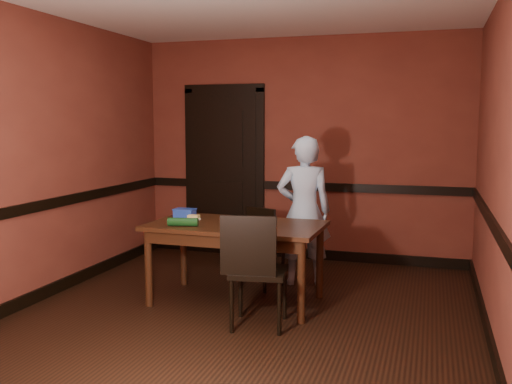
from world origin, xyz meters
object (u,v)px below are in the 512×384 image
Objects in this scene: chair_near at (259,269)px; person at (304,211)px; dining_table at (236,263)px; chair_far at (262,249)px; cheese_saucer at (194,218)px; sandwich_plate at (243,224)px; food_tub at (185,213)px; sauce_jar at (259,222)px.

person is (0.08, 1.32, 0.29)m from chair_near.
dining_table is 0.56m from chair_far.
chair_near is 1.10m from cheese_saucer.
sandwich_plate is 1.33× the size of food_tub.
cheese_saucer is 0.16m from food_tub.
chair_near is (0.30, -1.09, 0.08)m from chair_far.
chair_far reaches higher than dining_table.
cheese_saucer is (-0.56, 0.18, -0.00)m from sandwich_plate.
person is 0.94m from sandwich_plate.
food_tub reaches higher than sandwich_plate.
sauce_jar is (0.25, -0.07, 0.42)m from dining_table.
cheese_saucer is at bearing 167.34° from sauce_jar.
dining_table is at bearing -15.99° from food_tub.
chair_near is at bearing -36.50° from cheese_saucer.
sandwich_plate is 0.75m from food_tub.
cheese_saucer is at bearing -33.17° from food_tub.
sauce_jar is at bearing -81.51° from chair_near.
person is at bearing -101.68° from chair_near.
cheese_saucer is (-0.85, 0.63, 0.29)m from chair_near.
dining_table is 2.01× the size of chair_far.
dining_table is 7.71× the size of food_tub.
chair_near is 0.58m from sauce_jar.
dining_table is at bearing -10.74° from cheese_saucer.
cheese_saucer is (-0.71, 0.16, -0.02)m from sauce_jar.
sauce_jar is at bearing -15.89° from food_tub.
person is 5.60× the size of sandwich_plate.
chair_near is 0.62× the size of person.
chair_far is at bearing 104.48° from sauce_jar.
person reaches higher than chair_far.
chair_near is at bearing -53.29° from dining_table.
cheese_saucer reaches higher than dining_table.
person is 0.88m from sauce_jar.
person is at bearing 75.38° from sauce_jar.
food_tub is (-0.99, 0.72, 0.31)m from chair_near.
chair_near is (0.39, -0.54, 0.10)m from dining_table.
chair_far is 0.83× the size of chair_near.
chair_near is 0.61m from sandwich_plate.
food_tub is at bearing 163.57° from sauce_jar.
cheese_saucer is at bearing -118.87° from chair_far.
chair_near is 6.71× the size of cheese_saucer.
person is at bearing 66.98° from sandwich_plate.
sandwich_plate is at bearing 50.48° from person.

